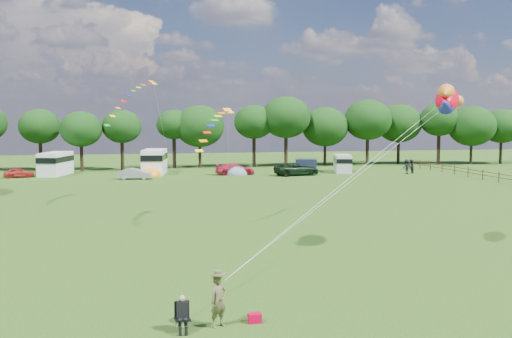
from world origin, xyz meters
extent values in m
plane|color=black|center=(0.00, 0.00, 0.00)|extent=(180.00, 180.00, 0.00)
cylinder|color=black|center=(-20.03, 56.31, 1.95)|extent=(0.47, 0.47, 3.90)
ellipsoid|color=black|center=(-20.03, 56.31, 6.00)|extent=(5.58, 5.58, 4.74)
cylinder|color=black|center=(-14.36, 53.27, 1.78)|extent=(0.44, 0.44, 3.56)
ellipsoid|color=black|center=(-14.36, 53.27, 5.64)|extent=(5.56, 5.56, 4.73)
cylinder|color=black|center=(-9.09, 54.23, 1.98)|extent=(0.47, 0.47, 3.95)
ellipsoid|color=black|center=(-9.09, 54.23, 5.95)|extent=(5.33, 5.33, 4.53)
cylinder|color=black|center=(-1.92, 56.03, 2.17)|extent=(0.50, 0.50, 4.33)
ellipsoid|color=black|center=(-1.92, 56.03, 6.19)|extent=(4.95, 4.95, 4.21)
cylinder|color=black|center=(1.70, 55.56, 1.66)|extent=(0.43, 0.43, 3.31)
ellipsoid|color=black|center=(1.70, 55.56, 5.95)|extent=(7.03, 7.03, 5.98)
cylinder|color=black|center=(9.66, 55.80, 2.18)|extent=(0.50, 0.50, 4.36)
ellipsoid|color=black|center=(9.66, 55.80, 6.56)|extent=(5.84, 5.84, 4.97)
cylinder|color=black|center=(14.25, 54.92, 2.27)|extent=(0.51, 0.51, 4.55)
ellipsoid|color=black|center=(14.25, 54.92, 7.23)|extent=(7.15, 7.15, 6.08)
cylinder|color=black|center=(20.49, 55.63, 1.61)|extent=(0.42, 0.42, 3.21)
ellipsoid|color=black|center=(20.49, 55.63, 5.80)|extent=(6.90, 6.90, 5.86)
cylinder|color=black|center=(26.98, 54.96, 2.09)|extent=(0.48, 0.48, 4.17)
ellipsoid|color=black|center=(26.98, 54.96, 6.86)|extent=(7.16, 7.16, 6.09)
cylinder|color=black|center=(32.97, 56.89, 1.83)|extent=(0.45, 0.45, 3.66)
ellipsoid|color=black|center=(32.97, 56.89, 6.31)|extent=(7.05, 7.05, 5.99)
cylinder|color=black|center=(38.41, 54.37, 2.32)|extent=(0.52, 0.52, 4.65)
ellipsoid|color=black|center=(38.41, 54.37, 6.88)|extent=(5.96, 5.96, 5.06)
cylinder|color=black|center=(43.16, 53.04, 1.59)|extent=(0.42, 0.42, 3.19)
ellipsoid|color=black|center=(43.16, 53.04, 5.89)|extent=(7.23, 7.23, 6.14)
cylinder|color=black|center=(48.55, 53.44, 1.76)|extent=(0.44, 0.44, 3.52)
ellipsoid|color=black|center=(48.55, 53.44, 5.86)|extent=(6.22, 6.22, 5.28)
cylinder|color=#472D19|center=(32.00, 30.00, 0.60)|extent=(0.12, 0.12, 1.20)
cylinder|color=#472D19|center=(32.00, 28.50, 0.95)|extent=(0.08, 3.00, 0.08)
cylinder|color=#472D19|center=(32.00, 28.50, 0.55)|extent=(0.08, 3.00, 0.08)
cylinder|color=#472D19|center=(32.00, 33.00, 0.60)|extent=(0.12, 0.12, 1.20)
cylinder|color=#472D19|center=(32.00, 31.50, 0.95)|extent=(0.08, 3.00, 0.08)
cylinder|color=#472D19|center=(32.00, 31.50, 0.55)|extent=(0.08, 3.00, 0.08)
cylinder|color=#472D19|center=(32.00, 36.00, 0.60)|extent=(0.12, 0.12, 1.20)
cylinder|color=#472D19|center=(32.00, 34.50, 0.95)|extent=(0.08, 3.00, 0.08)
cylinder|color=#472D19|center=(32.00, 34.50, 0.55)|extent=(0.08, 3.00, 0.08)
cylinder|color=#472D19|center=(32.00, 39.00, 0.60)|extent=(0.12, 0.12, 1.20)
cylinder|color=#472D19|center=(32.00, 37.50, 0.95)|extent=(0.08, 3.00, 0.08)
cylinder|color=#472D19|center=(32.00, 37.50, 0.55)|extent=(0.08, 3.00, 0.08)
cylinder|color=#472D19|center=(32.00, 42.00, 0.60)|extent=(0.12, 0.12, 1.20)
cylinder|color=#472D19|center=(32.00, 40.50, 0.95)|extent=(0.08, 3.00, 0.08)
cylinder|color=#472D19|center=(32.00, 40.50, 0.55)|extent=(0.08, 3.00, 0.08)
cylinder|color=#472D19|center=(32.00, 45.00, 0.60)|extent=(0.12, 0.12, 1.20)
cylinder|color=#472D19|center=(32.00, 43.50, 0.95)|extent=(0.08, 3.00, 0.08)
cylinder|color=#472D19|center=(32.00, 43.50, 0.55)|extent=(0.08, 3.00, 0.08)
cylinder|color=#472D19|center=(32.00, 48.00, 0.60)|extent=(0.12, 0.12, 1.20)
cylinder|color=#472D19|center=(32.00, 46.50, 0.95)|extent=(0.08, 3.00, 0.08)
cylinder|color=#472D19|center=(32.00, 46.50, 0.55)|extent=(0.08, 3.00, 0.08)
cylinder|color=#472D19|center=(32.00, 51.00, 0.60)|extent=(0.12, 0.12, 1.20)
cylinder|color=#472D19|center=(32.00, 49.50, 0.95)|extent=(0.08, 3.00, 0.08)
cylinder|color=#472D19|center=(32.00, 49.50, 0.55)|extent=(0.08, 3.00, 0.08)
imported|color=#B3261E|center=(-20.99, 46.38, 0.59)|extent=(3.75, 2.13, 1.18)
imported|color=gray|center=(-7.41, 41.63, 0.65)|extent=(3.79, 1.78, 1.29)
imported|color=#B12134|center=(4.88, 44.53, 0.71)|extent=(4.79, 2.07, 1.43)
imported|color=black|center=(12.32, 42.20, 0.78)|extent=(6.06, 3.42, 1.57)
cube|color=silver|center=(-17.07, 48.52, 1.43)|extent=(3.83, 6.16, 2.86)
cube|color=black|center=(-17.07, 48.52, 2.01)|extent=(3.91, 6.28, 0.68)
cylinder|color=black|center=(-17.53, 46.77, 0.40)|extent=(0.85, 0.49, 0.81)
cylinder|color=black|center=(-16.60, 50.26, 0.40)|extent=(0.85, 0.49, 0.81)
cube|color=white|center=(-4.95, 47.90, 1.55)|extent=(3.52, 6.53, 3.10)
cube|color=black|center=(-4.95, 47.90, 2.18)|extent=(3.59, 6.66, 0.74)
cylinder|color=black|center=(-5.23, 45.96, 0.44)|extent=(0.91, 0.45, 0.87)
cylinder|color=black|center=(-4.67, 49.83, 0.44)|extent=(0.91, 0.45, 0.87)
cube|color=#B4B4B6|center=(19.31, 44.93, 1.15)|extent=(3.03, 4.95, 2.30)
cube|color=black|center=(19.31, 44.93, 1.62)|extent=(3.09, 5.04, 0.55)
cylinder|color=black|center=(18.95, 43.53, 0.32)|extent=(0.69, 0.39, 0.65)
cylinder|color=black|center=(19.66, 46.34, 0.32)|extent=(0.69, 0.39, 0.65)
ellipsoid|color=orange|center=(-5.55, 44.67, 0.02)|extent=(2.56, 2.94, 2.10)
cylinder|color=orange|center=(-5.55, 44.67, 0.04)|extent=(2.69, 2.69, 0.08)
ellipsoid|color=slate|center=(5.04, 44.54, 0.02)|extent=(3.05, 3.50, 2.38)
cylinder|color=slate|center=(5.04, 44.54, 0.04)|extent=(3.20, 3.20, 0.08)
cube|color=black|center=(14.65, 45.98, 0.86)|extent=(3.28, 2.94, 1.72)
imported|color=brown|center=(-4.44, -7.06, 0.90)|extent=(0.79, 0.70, 1.81)
cylinder|color=#99999E|center=(-5.89, -7.52, 0.22)|extent=(0.02, 0.02, 0.45)
cylinder|color=#99999E|center=(-5.46, -7.52, 0.22)|extent=(0.02, 0.02, 0.45)
cylinder|color=#99999E|center=(-5.89, -7.09, 0.22)|extent=(0.02, 0.02, 0.45)
cylinder|color=#99999E|center=(-5.46, -7.09, 0.22)|extent=(0.02, 0.02, 0.45)
cube|color=black|center=(-5.68, -7.30, 0.45)|extent=(0.54, 0.53, 0.05)
cube|color=black|center=(-5.68, -7.07, 0.73)|extent=(0.51, 0.09, 0.53)
cube|color=black|center=(-5.68, -7.26, 0.75)|extent=(0.39, 0.26, 0.56)
sphere|color=tan|center=(-5.68, -7.28, 1.14)|extent=(0.21, 0.21, 0.21)
cube|color=#AD0023|center=(-3.16, -6.93, 0.16)|extent=(0.46, 0.31, 0.33)
ellipsoid|color=red|center=(8.87, 1.54, 8.04)|extent=(2.76, 3.34, 1.85)
ellipsoid|color=yellow|center=(8.87, 1.54, 7.89)|extent=(1.71, 2.09, 1.01)
cone|color=orange|center=(8.10, 0.37, 8.33)|extent=(1.30, 1.40, 0.97)
cone|color=#1B1EC0|center=(8.10, 0.37, 7.75)|extent=(1.30, 1.40, 0.97)
cone|color=#1B1EC0|center=(8.92, 1.62, 8.64)|extent=(1.06, 1.02, 0.83)
sphere|color=white|center=(9.19, 2.66, 8.21)|extent=(0.31, 0.31, 0.31)
sphere|color=black|center=(9.19, 2.75, 8.21)|extent=(0.15, 0.15, 0.15)
cube|color=orange|center=(-5.65, 23.57, 10.08)|extent=(0.81, 0.83, 0.39)
cube|color=red|center=(-6.05, 23.12, 9.97)|extent=(0.53, 0.61, 0.11)
cube|color=orange|center=(-6.46, 22.67, 9.82)|extent=(0.53, 0.60, 0.12)
cube|color=yellow|center=(-6.86, 22.22, 9.59)|extent=(0.53, 0.60, 0.13)
cube|color=#198C1E|center=(-7.27, 21.77, 9.28)|extent=(0.52, 0.60, 0.14)
cube|color=#0C1EB2|center=(-7.67, 21.32, 8.90)|extent=(0.52, 0.60, 0.15)
cube|color=red|center=(-8.08, 20.87, 8.43)|extent=(0.51, 0.59, 0.16)
cube|color=orange|center=(-8.48, 20.42, 7.88)|extent=(0.51, 0.59, 0.17)
cube|color=yellow|center=(-8.89, 19.97, 7.25)|extent=(0.50, 0.59, 0.18)
cube|color=#198C1E|center=(-9.29, 19.52, 6.54)|extent=(0.50, 0.58, 0.18)
cube|color=gold|center=(-0.77, 13.82, 7.60)|extent=(0.82, 0.78, 0.39)
cube|color=red|center=(-1.08, 13.28, 7.53)|extent=(0.62, 0.48, 0.11)
cube|color=orange|center=(-1.40, 12.74, 7.42)|extent=(0.62, 0.48, 0.12)
cube|color=yellow|center=(-1.71, 12.20, 7.22)|extent=(0.62, 0.48, 0.13)
cube|color=#198C1E|center=(-2.03, 11.66, 6.95)|extent=(0.62, 0.47, 0.14)
cube|color=#0C1EB2|center=(-2.34, 11.12, 6.60)|extent=(0.62, 0.47, 0.15)
cube|color=red|center=(-2.66, 10.58, 6.17)|extent=(0.61, 0.47, 0.16)
cube|color=orange|center=(-2.97, 10.04, 5.66)|extent=(0.61, 0.46, 0.17)
cube|color=yellow|center=(-3.29, 9.50, 5.06)|extent=(0.61, 0.45, 0.18)
imported|color=black|center=(27.41, 41.64, 0.89)|extent=(1.01, 0.95, 1.77)
imported|color=black|center=(26.35, 40.76, 0.95)|extent=(1.30, 0.76, 1.90)
camera|label=1|loc=(-7.03, -25.75, 7.07)|focal=40.00mm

